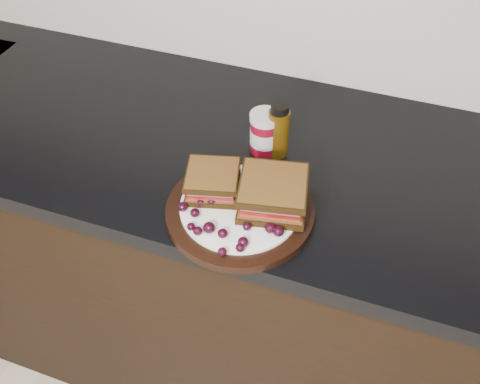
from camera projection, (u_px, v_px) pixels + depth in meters
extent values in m
cube|color=black|center=(266.00, 283.00, 1.47)|extent=(3.96, 0.58, 0.86)
cube|color=black|center=(273.00, 162.00, 1.15)|extent=(3.98, 0.60, 0.04)
cylinder|color=black|center=(240.00, 211.00, 1.01)|extent=(0.28, 0.28, 0.02)
ellipsoid|color=black|center=(183.00, 207.00, 0.98)|extent=(0.02, 0.02, 0.02)
ellipsoid|color=black|center=(195.00, 213.00, 0.97)|extent=(0.02, 0.02, 0.02)
ellipsoid|color=black|center=(191.00, 227.00, 0.95)|extent=(0.02, 0.02, 0.01)
ellipsoid|color=black|center=(198.00, 231.00, 0.94)|extent=(0.02, 0.02, 0.02)
ellipsoid|color=black|center=(209.00, 228.00, 0.95)|extent=(0.02, 0.02, 0.02)
ellipsoid|color=black|center=(223.00, 233.00, 0.94)|extent=(0.02, 0.02, 0.02)
ellipsoid|color=black|center=(222.00, 252.00, 0.91)|extent=(0.02, 0.02, 0.01)
ellipsoid|color=black|center=(240.00, 247.00, 0.92)|extent=(0.02, 0.02, 0.02)
ellipsoid|color=black|center=(243.00, 242.00, 0.92)|extent=(0.02, 0.02, 0.02)
ellipsoid|color=black|center=(247.00, 226.00, 0.95)|extent=(0.02, 0.02, 0.02)
ellipsoid|color=black|center=(278.00, 231.00, 0.94)|extent=(0.02, 0.02, 0.02)
ellipsoid|color=black|center=(270.00, 228.00, 0.95)|extent=(0.02, 0.02, 0.02)
ellipsoid|color=black|center=(278.00, 219.00, 0.96)|extent=(0.02, 0.02, 0.02)
ellipsoid|color=black|center=(290.00, 216.00, 0.97)|extent=(0.02, 0.02, 0.02)
ellipsoid|color=black|center=(280.00, 205.00, 0.99)|extent=(0.02, 0.02, 0.02)
ellipsoid|color=black|center=(268.00, 200.00, 0.99)|extent=(0.02, 0.02, 0.02)
ellipsoid|color=black|center=(229.00, 173.00, 1.05)|extent=(0.02, 0.02, 0.02)
ellipsoid|color=black|center=(219.00, 183.00, 1.03)|extent=(0.02, 0.02, 0.02)
ellipsoid|color=black|center=(212.00, 179.00, 1.03)|extent=(0.02, 0.02, 0.02)
ellipsoid|color=black|center=(204.00, 181.00, 1.03)|extent=(0.02, 0.02, 0.02)
ellipsoid|color=black|center=(212.00, 201.00, 0.99)|extent=(0.02, 0.02, 0.02)
ellipsoid|color=black|center=(201.00, 202.00, 0.99)|extent=(0.02, 0.02, 0.02)
ellipsoid|color=black|center=(215.00, 187.00, 1.02)|extent=(0.02, 0.02, 0.02)
ellipsoid|color=black|center=(205.00, 180.00, 1.03)|extent=(0.02, 0.02, 0.02)
ellipsoid|color=black|center=(202.00, 190.00, 1.01)|extent=(0.02, 0.02, 0.02)
cylinder|color=maroon|center=(265.00, 133.00, 1.11)|extent=(0.08, 0.08, 0.10)
cylinder|color=#432C06|center=(279.00, 130.00, 1.10)|extent=(0.05, 0.05, 0.12)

